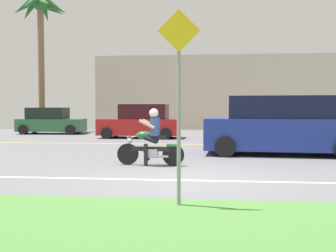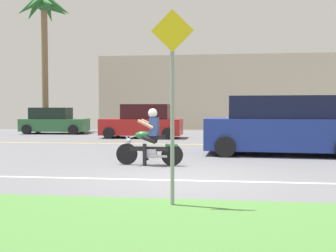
% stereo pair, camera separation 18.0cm
% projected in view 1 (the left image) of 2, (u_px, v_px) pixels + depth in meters
% --- Properties ---
extents(ground, '(56.00, 30.00, 0.04)m').
position_uv_depth(ground, '(189.00, 160.00, 11.36)').
color(ground, slate).
extents(grass_median, '(56.00, 3.80, 0.06)m').
position_uv_depth(grass_median, '(158.00, 241.00, 4.30)').
color(grass_median, '#477A38').
rests_on(grass_median, ground).
extents(lane_line_near, '(50.40, 0.12, 0.01)m').
position_uv_depth(lane_line_near, '(181.00, 180.00, 8.07)').
color(lane_line_near, silver).
rests_on(lane_line_near, ground).
extents(lane_line_far, '(50.40, 0.12, 0.01)m').
position_uv_depth(lane_line_far, '(194.00, 144.00, 16.08)').
color(lane_line_far, yellow).
rests_on(lane_line_far, ground).
extents(motorcyclist, '(1.78, 0.58, 1.49)m').
position_uv_depth(motorcyclist, '(151.00, 141.00, 10.19)').
color(motorcyclist, black).
rests_on(motorcyclist, ground).
extents(suv_nearby, '(5.08, 2.51, 1.88)m').
position_uv_depth(suv_nearby, '(281.00, 126.00, 12.59)').
color(suv_nearby, navy).
rests_on(suv_nearby, ground).
extents(parked_car_0, '(3.83, 1.92, 1.53)m').
position_uv_depth(parked_car_0, '(51.00, 122.00, 22.80)').
color(parked_car_0, '#2D663D').
rests_on(parked_car_0, ground).
extents(parked_car_1, '(4.08, 1.97, 1.69)m').
position_uv_depth(parked_car_1, '(141.00, 122.00, 19.62)').
color(parked_car_1, '#AD1E1E').
rests_on(parked_car_1, ground).
extents(palm_tree_0, '(3.59, 3.59, 8.88)m').
position_uv_depth(palm_tree_0, '(41.00, 15.00, 24.69)').
color(palm_tree_0, brown).
rests_on(palm_tree_0, ground).
extents(street_sign, '(0.62, 0.06, 2.93)m').
position_uv_depth(street_sign, '(179.00, 90.00, 5.72)').
color(street_sign, gray).
rests_on(street_sign, ground).
extents(building_far, '(18.53, 4.00, 5.22)m').
position_uv_depth(building_far, '(225.00, 93.00, 28.95)').
color(building_far, beige).
rests_on(building_far, ground).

